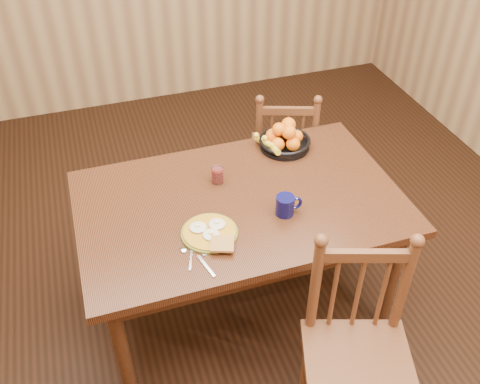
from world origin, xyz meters
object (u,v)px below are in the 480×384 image
object	(u,v)px
coffee_mug	(286,205)
fruit_bowl	(284,139)
chair_near	(357,353)
dining_table	(240,213)
breakfast_plate	(210,233)
chair_far	(284,152)

from	to	relation	value
coffee_mug	fruit_bowl	xyz separation A→B (m)	(0.20, 0.52, 0.00)
chair_near	dining_table	bearing A→B (deg)	125.73
breakfast_plate	chair_near	bearing A→B (deg)	-53.52
dining_table	chair_near	distance (m)	0.88
chair_far	fruit_bowl	distance (m)	0.53
chair_near	fruit_bowl	xyz separation A→B (m)	(0.12, 1.18, 0.32)
coffee_mug	fruit_bowl	bearing A→B (deg)	69.22
chair_far	breakfast_plate	bearing A→B (deg)	69.75
dining_table	chair_near	world-z (taller)	chair_near
chair_far	dining_table	bearing A→B (deg)	72.20
breakfast_plate	coffee_mug	distance (m)	0.39
dining_table	breakfast_plate	bearing A→B (deg)	-137.01
fruit_bowl	coffee_mug	bearing A→B (deg)	-110.78
dining_table	chair_near	bearing A→B (deg)	-72.62
dining_table	chair_far	xyz separation A→B (m)	(0.54, 0.72, -0.22)
chair_far	breakfast_plate	xyz separation A→B (m)	(-0.74, -0.91, 0.32)
dining_table	fruit_bowl	bearing A→B (deg)	43.78
breakfast_plate	coffee_mug	world-z (taller)	coffee_mug
chair_far	fruit_bowl	bearing A→B (deg)	84.75
chair_near	breakfast_plate	world-z (taller)	chair_near
chair_far	chair_near	size ratio (longest dim) A/B	0.91
chair_near	breakfast_plate	bearing A→B (deg)	144.83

